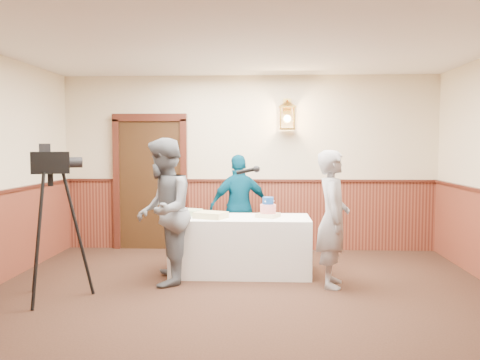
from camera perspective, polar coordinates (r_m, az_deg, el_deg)
The scene contains 10 objects.
ground at distance 4.98m, azimuth -0.21°, elevation -15.91°, with size 7.00×7.00×0.00m, color black.
room_shell at distance 5.14m, azimuth -0.56°, elevation 2.04°, with size 6.02×7.02×2.81m.
display_table at distance 6.72m, azimuth 0.08°, elevation -7.35°, with size 1.80×0.80×0.75m, color white.
tiered_cake at distance 6.64m, azimuth 3.16°, elevation -3.30°, with size 0.34×0.34×0.26m.
sheet_cake_yellow at distance 6.57m, azimuth -3.30°, elevation -3.95°, with size 0.38×0.29×0.08m, color #DEE287.
sheet_cake_green at distance 6.89m, azimuth -5.86°, elevation -3.60°, with size 0.32×0.26×0.08m, color #B4DE9D.
interviewer at distance 6.22m, azimuth -8.61°, elevation -3.50°, with size 1.55×0.92×1.78m.
baker at distance 6.16m, azimuth 10.38°, elevation -4.28°, with size 0.60×0.39×1.63m, color gray.
assistant_p at distance 7.54m, azimuth -0.03°, elevation -3.02°, with size 0.91×0.38×1.55m, color #04405C.
tv_camera_rig at distance 5.96m, azimuth -20.36°, elevation -5.62°, with size 0.63×0.59×1.62m.
Camera 1 is at (0.24, -4.68, 1.70)m, focal length 38.00 mm.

